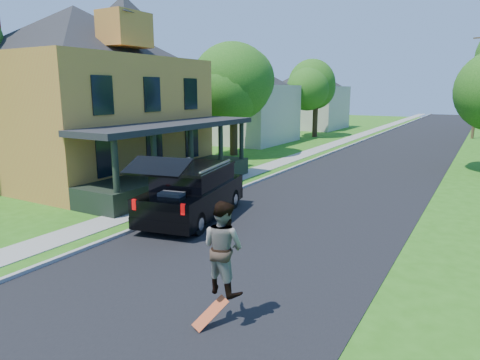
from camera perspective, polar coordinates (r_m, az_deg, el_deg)
The scene contains 14 objects.
ground at distance 12.14m, azimuth -1.20°, elevation -10.45°, with size 140.00×140.00×0.00m, color #2B6213.
street at distance 30.50m, azimuth 18.82°, elevation 2.60°, with size 8.00×120.00×0.02m, color black.
curb at distance 31.53m, azimuth 11.60°, elevation 3.29°, with size 0.15×120.00×0.12m, color gray.
sidewalk at distance 32.05m, azimuth 8.97°, elevation 3.53°, with size 1.30×120.00×0.03m, color gray.
front_walk at distance 22.36m, azimuth -14.06°, elevation -0.34°, with size 6.50×1.20×0.03m, color gray.
main_house at distance 24.31m, azimuth -20.40°, elevation 11.94°, with size 15.56×15.56×10.10m.
neighbor_house_mid at distance 38.76m, azimuth 0.27°, elevation 11.33°, with size 12.78×12.78×8.30m.
neighbor_house_far at distance 53.22m, azimuth 9.09°, elevation 11.36°, with size 12.78×12.78×8.30m.
black_suv at distance 15.59m, azimuth -6.32°, elevation -1.63°, with size 3.08×5.80×2.57m.
skateboarder at distance 8.52m, azimuth -2.28°, elevation -8.93°, with size 1.02×0.86×1.88m.
skateboard at distance 8.89m, azimuth -3.94°, elevation -17.44°, with size 0.48×0.69×0.56m.
tree_left_mid at distance 30.58m, azimuth -0.92°, elevation 13.40°, with size 7.18×6.94×8.46m.
tree_left_far at distance 43.35m, azimuth 10.10°, elevation 12.19°, with size 5.73×5.51×7.65m.
utility_pole_far at distance 46.82m, azimuth 29.17°, elevation 11.11°, with size 1.67×0.59×9.95m.
Camera 1 is at (5.87, -9.57, 4.63)m, focal length 32.00 mm.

